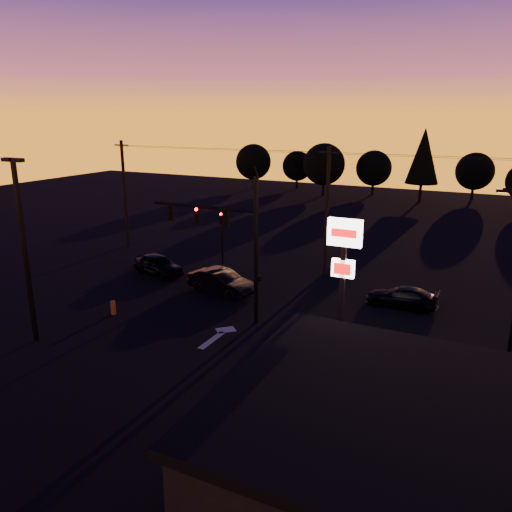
% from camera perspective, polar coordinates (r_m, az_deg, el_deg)
% --- Properties ---
extents(ground, '(120.00, 120.00, 0.00)m').
position_cam_1_polar(ground, '(25.30, -7.23, -10.17)').
color(ground, black).
rests_on(ground, ground).
extents(lane_arrow, '(1.20, 3.10, 0.01)m').
position_cam_1_polar(lane_arrow, '(26.32, -4.28, -9.00)').
color(lane_arrow, beige).
rests_on(lane_arrow, ground).
extents(traffic_signal_mast, '(6.79, 0.52, 8.58)m').
position_cam_1_polar(traffic_signal_mast, '(26.90, -3.06, 2.70)').
color(traffic_signal_mast, black).
rests_on(traffic_signal_mast, ground).
extents(secondary_signal, '(0.30, 0.31, 4.35)m').
position_cam_1_polar(secondary_signal, '(36.08, -3.91, 2.72)').
color(secondary_signal, black).
rests_on(secondary_signal, ground).
extents(parking_lot_light, '(1.25, 0.30, 9.14)m').
position_cam_1_polar(parking_lot_light, '(26.41, -25.06, 1.71)').
color(parking_lot_light, black).
rests_on(parking_lot_light, ground).
extents(pylon_sign, '(1.50, 0.28, 6.80)m').
position_cam_1_polar(pylon_sign, '(21.96, 9.95, -0.61)').
color(pylon_sign, black).
rests_on(pylon_sign, ground).
extents(utility_pole_0, '(1.40, 0.26, 9.00)m').
position_cam_1_polar(utility_pole_0, '(44.15, -14.76, 6.95)').
color(utility_pole_0, black).
rests_on(utility_pole_0, ground).
extents(utility_pole_1, '(1.40, 0.26, 9.00)m').
position_cam_1_polar(utility_pole_1, '(35.11, 8.10, 5.12)').
color(utility_pole_1, black).
rests_on(utility_pole_1, ground).
extents(power_wires, '(36.00, 1.22, 0.07)m').
position_cam_1_polar(power_wires, '(34.60, 8.36, 11.60)').
color(power_wires, black).
rests_on(power_wires, ground).
extents(store_building, '(12.40, 8.40, 4.25)m').
position_cam_1_polar(store_building, '(14.35, 23.01, -23.96)').
color(store_building, black).
rests_on(store_building, ground).
extents(bollard, '(0.27, 0.27, 0.81)m').
position_cam_1_polar(bollard, '(29.83, -16.01, -5.69)').
color(bollard, orange).
rests_on(bollard, ground).
extents(tree_0, '(5.36, 5.36, 6.74)m').
position_cam_1_polar(tree_0, '(77.41, -0.30, 10.71)').
color(tree_0, black).
rests_on(tree_0, ground).
extents(tree_1, '(4.54, 4.54, 5.71)m').
position_cam_1_polar(tree_1, '(77.72, 4.73, 10.22)').
color(tree_1, black).
rests_on(tree_1, ground).
extents(tree_2, '(5.77, 5.78, 7.26)m').
position_cam_1_polar(tree_2, '(70.88, 7.78, 10.34)').
color(tree_2, black).
rests_on(tree_2, ground).
extents(tree_3, '(4.95, 4.95, 6.22)m').
position_cam_1_polar(tree_3, '(73.10, 13.31, 9.74)').
color(tree_3, black).
rests_on(tree_3, ground).
extents(tree_4, '(4.18, 4.18, 9.50)m').
position_cam_1_polar(tree_4, '(68.65, 18.60, 10.80)').
color(tree_4, black).
rests_on(tree_4, ground).
extents(tree_5, '(4.95, 4.95, 6.22)m').
position_cam_1_polar(tree_5, '(73.21, 23.73, 8.85)').
color(tree_5, black).
rests_on(tree_5, ground).
extents(car_left, '(4.52, 2.76, 1.44)m').
position_cam_1_polar(car_left, '(36.31, -11.13, -0.96)').
color(car_left, black).
rests_on(car_left, ground).
extents(car_mid, '(4.86, 2.49, 1.53)m').
position_cam_1_polar(car_mid, '(31.94, -3.96, -2.95)').
color(car_mid, black).
rests_on(car_mid, ground).
extents(car_right, '(4.20, 1.71, 1.22)m').
position_cam_1_polar(car_right, '(30.95, 16.30, -4.51)').
color(car_right, black).
rests_on(car_right, ground).
extents(suv_parked, '(4.23, 5.35, 1.35)m').
position_cam_1_polar(suv_parked, '(18.93, 16.81, -18.17)').
color(suv_parked, black).
rests_on(suv_parked, ground).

